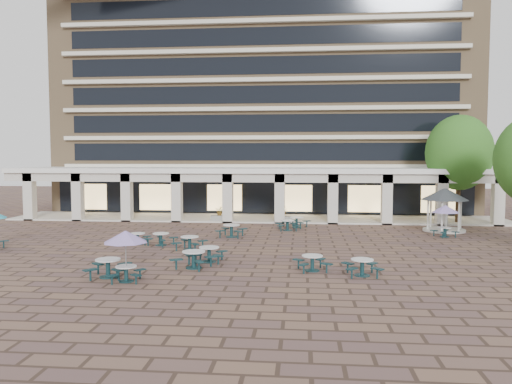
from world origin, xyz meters
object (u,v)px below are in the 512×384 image
Objects in this scene: picnic_table_1 at (194,258)px; planter_left at (220,215)px; picnic_table_0 at (108,266)px; picnic_table_2 at (209,253)px; planter_right at (283,215)px; gazebo at (445,199)px.

planter_left reaches higher than picnic_table_1.
picnic_table_1 is (3.38, 2.15, 0.00)m from picnic_table_0.
picnic_table_2 is 1.15× the size of planter_right.
planter_right is (3.16, 15.81, 0.11)m from picnic_table_2.
picnic_table_1 is at bearing -107.70° from picnic_table_2.
gazebo is at bearing -17.82° from planter_right.
picnic_table_2 is 1.15× the size of planter_left.
gazebo is at bearing 57.91° from picnic_table_1.
picnic_table_2 is (3.85, 3.62, -0.03)m from picnic_table_0.
picnic_table_0 is at bearing -140.08° from gazebo.
planter_left reaches higher than picnic_table_0.
picnic_table_2 is at bearing -141.02° from gazebo.
planter_right is at bearing 162.18° from gazebo.
picnic_table_2 is 15.94m from planter_left.
gazebo reaches higher than planter_right.
gazebo reaches higher than picnic_table_2.
picnic_table_0 is 0.92× the size of picnic_table_1.
gazebo is (18.72, 15.66, 1.83)m from picnic_table_0.
picnic_table_0 is 1.34× the size of planter_left.
gazebo is 2.20× the size of planter_right.
picnic_table_1 is 1.55m from picnic_table_2.
gazebo reaches higher than planter_left.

